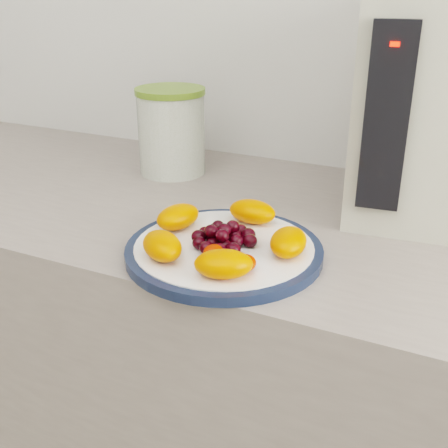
% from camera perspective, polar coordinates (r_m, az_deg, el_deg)
% --- Properties ---
extents(counter, '(3.50, 0.60, 0.90)m').
position_cam_1_polar(counter, '(1.22, 1.96, -18.38)').
color(counter, gray).
rests_on(counter, floor).
extents(cabinet_face, '(3.48, 0.58, 0.84)m').
position_cam_1_polar(cabinet_face, '(1.24, 1.94, -19.41)').
color(cabinet_face, brown).
rests_on(cabinet_face, floor).
extents(plate_rim, '(0.29, 0.29, 0.01)m').
position_cam_1_polar(plate_rim, '(0.81, -0.00, -2.74)').
color(plate_rim, '#131F39').
rests_on(plate_rim, counter).
extents(plate_face, '(0.26, 0.26, 0.02)m').
position_cam_1_polar(plate_face, '(0.81, -0.00, -2.68)').
color(plate_face, white).
rests_on(plate_face, counter).
extents(canister, '(0.17, 0.17, 0.16)m').
position_cam_1_polar(canister, '(1.15, -5.35, 9.07)').
color(canister, '#465B1E').
rests_on(canister, counter).
extents(canister_lid, '(0.18, 0.18, 0.01)m').
position_cam_1_polar(canister_lid, '(1.14, -5.51, 13.29)').
color(canister_lid, olive).
rests_on(canister_lid, canister).
extents(appliance_body, '(0.24, 0.31, 0.36)m').
position_cam_1_polar(appliance_body, '(0.99, 19.87, 11.33)').
color(appliance_body, '#BBB8A2').
rests_on(appliance_body, counter).
extents(appliance_panel, '(0.06, 0.03, 0.27)m').
position_cam_1_polar(appliance_panel, '(0.84, 16.18, 10.20)').
color(appliance_panel, black).
rests_on(appliance_panel, appliance_body).
extents(appliance_led, '(0.01, 0.01, 0.01)m').
position_cam_1_polar(appliance_led, '(0.82, 16.97, 17.09)').
color(appliance_led, '#FF0C05').
rests_on(appliance_led, appliance_panel).
extents(fruit_plate, '(0.25, 0.24, 0.04)m').
position_cam_1_polar(fruit_plate, '(0.79, -0.23, -1.32)').
color(fruit_plate, '#F65600').
rests_on(fruit_plate, plate_face).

